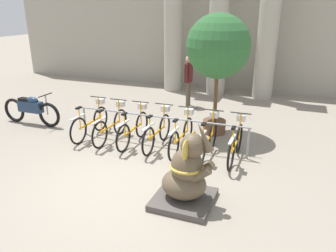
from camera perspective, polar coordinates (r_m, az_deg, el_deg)
The scene contains 17 objects.
ground_plane at distance 6.61m, azimuth -7.45°, elevation -9.69°, with size 60.00×60.00×0.00m, color gray.
building_facade at distance 13.90m, azimuth 9.83°, elevation 18.63°, with size 20.00×0.20×6.00m.
column_left at distance 13.45m, azimuth 0.90°, elevation 17.26°, with size 0.91×0.91×5.16m.
column_middle at distance 12.94m, azimuth 8.78°, elevation 16.93°, with size 0.91×0.91×5.16m.
column_right at distance 12.67m, azimuth 17.10°, elevation 16.26°, with size 0.91×0.91×5.16m.
bike_rack at distance 7.99m, azimuth -1.60°, elevation 0.72°, with size 4.43×0.05×0.77m.
bicycle_0 at distance 8.87m, azimuth -13.33°, elevation 0.69°, with size 0.48×1.71×0.99m.
bicycle_1 at distance 8.51m, azimuth -9.87°, elevation 0.12°, with size 0.48×1.71×0.99m.
bicycle_2 at distance 8.22m, azimuth -6.01°, elevation -0.40°, with size 0.48×1.71×0.99m.
bicycle_3 at distance 7.99m, azimuth -1.83°, elevation -0.92°, with size 0.48×1.71×0.99m.
bicycle_4 at distance 7.74m, azimuth 2.41°, elevation -1.63°, with size 0.48×1.71×0.99m.
bicycle_5 at distance 7.57m, azimuth 6.97°, elevation -2.27°, with size 0.48×1.71×0.99m.
bicycle_6 at distance 7.45m, azimuth 11.72°, elevation -2.92°, with size 0.48×1.71×0.99m.
elephant_statue at distance 5.69m, azimuth 3.21°, elevation -8.69°, with size 1.02×1.02×1.55m.
motorcycle at distance 10.34m, azimuth -22.73°, elevation 2.75°, with size 2.01×0.55×0.96m.
person_pedestrian at distance 11.27m, azimuth 3.60°, elevation 8.62°, with size 0.23×0.47×1.74m.
potted_tree at distance 8.58m, azimuth 8.72°, elevation 13.10°, with size 1.64×1.64×3.15m.
Camera 1 is at (2.84, -5.01, 3.25)m, focal length 35.00 mm.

